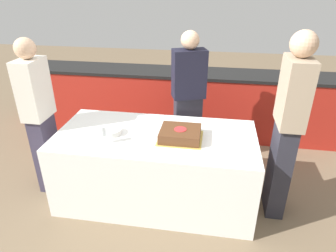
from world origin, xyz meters
The scene contains 10 objects.
ground_plane centered at (0.00, 0.00, 0.00)m, with size 14.00×14.00×0.00m, color #7A664C.
back_counter centered at (0.00, 1.54, 0.46)m, with size 4.40×0.58×0.92m.
dining_table centered at (0.00, 0.00, 0.37)m, with size 1.91×0.92×0.74m.
cake centered at (0.24, -0.04, 0.79)m, with size 0.41×0.36×0.10m.
plate_stack centered at (-0.42, -0.05, 0.76)m, with size 0.19×0.19×0.05m.
wine_glass centered at (-0.43, -0.23, 0.85)m, with size 0.07×0.07×0.17m.
side_plate_near_cake centered at (0.25, 0.28, 0.74)m, with size 0.19×0.19×0.00m.
person_cutting_cake centered at (0.24, 0.68, 0.83)m, with size 0.40×0.31×1.60m.
person_seated_left centered at (-1.17, 0.00, 0.84)m, with size 0.20×0.32×1.61m.
person_seated_right centered at (1.17, 0.00, 0.91)m, with size 0.21×0.37×1.73m.
Camera 1 is at (0.52, -2.46, 2.08)m, focal length 32.00 mm.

